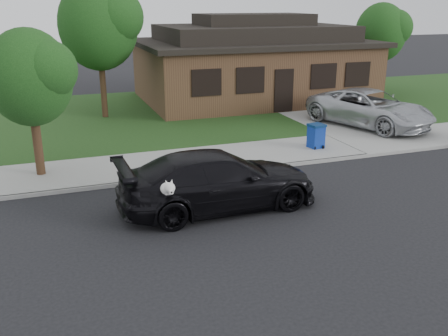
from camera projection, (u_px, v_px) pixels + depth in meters
name	position (u px, v px, depth m)	size (l,w,h in m)	color
ground	(327.00, 206.00, 13.94)	(120.00, 120.00, 0.00)	black
sidewalk	(257.00, 154.00, 18.38)	(60.00, 3.00, 0.12)	gray
curb	(274.00, 166.00, 17.04)	(60.00, 0.12, 0.12)	gray
lawn	(195.00, 111.00, 25.52)	(60.00, 13.00, 0.13)	#193814
driveway	(328.00, 115.00, 24.76)	(4.50, 13.00, 0.14)	gray
sedan	(218.00, 180.00, 13.55)	(5.56, 2.66, 1.59)	black
minivan	(370.00, 108.00, 22.03)	(2.63, 5.71, 1.59)	#B4B7BC
recycling_bin	(316.00, 136.00, 18.90)	(0.62, 0.63, 0.91)	navy
house	(253.00, 63.00, 27.92)	(12.60, 8.60, 4.65)	#422B1C
tree_0	(102.00, 23.00, 22.62)	(3.78, 3.60, 6.34)	#332114
tree_1	(384.00, 32.00, 29.48)	(3.15, 3.00, 5.25)	#332114
tree_2	(33.00, 76.00, 15.10)	(2.73, 2.60, 4.59)	#332114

